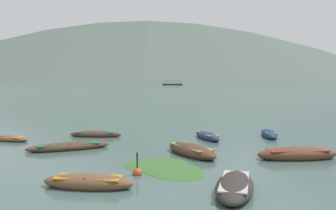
% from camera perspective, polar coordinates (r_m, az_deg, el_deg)
% --- Properties ---
extents(ground_plane, '(6000.00, 6000.00, 0.00)m').
position_cam_1_polar(ground_plane, '(1506.90, -1.28, 3.98)').
color(ground_plane, '#425B56').
extents(mountain_1, '(819.02, 819.02, 193.65)m').
position_cam_1_polar(mountain_1, '(1636.39, -19.39, 7.15)').
color(mountain_1, '#4C5B56').
rests_on(mountain_1, ground).
extents(mountain_2, '(1995.76, 1995.76, 483.50)m').
position_cam_1_polar(mountain_2, '(1700.50, -2.39, 12.16)').
color(mountain_2, '#56665B').
rests_on(mountain_2, ground).
extents(rowboat_0, '(3.82, 1.48, 0.68)m').
position_cam_1_polar(rowboat_0, '(17.96, 19.30, -7.16)').
color(rowboat_0, brown).
rests_on(rowboat_0, ground).
extents(rowboat_1, '(2.06, 3.73, 0.59)m').
position_cam_1_polar(rowboat_1, '(12.36, 10.23, -12.24)').
color(rowboat_1, '#2D2826').
rests_on(rowboat_1, ground).
extents(rowboat_2, '(3.33, 1.21, 0.47)m').
position_cam_1_polar(rowboat_2, '(23.79, -11.07, -4.43)').
color(rowboat_2, '#4C3323').
rests_on(rowboat_2, ground).
extents(rowboat_3, '(2.80, 3.86, 0.65)m').
position_cam_1_polar(rowboat_3, '(17.90, 3.62, -7.00)').
color(rowboat_3, '#4C3323').
rests_on(rowboat_3, ground).
extents(rowboat_5, '(4.30, 2.59, 0.48)m').
position_cam_1_polar(rowboat_5, '(19.80, -15.07, -6.21)').
color(rowboat_5, '#4C3323').
rests_on(rowboat_5, ground).
extents(rowboat_6, '(3.22, 1.48, 0.57)m').
position_cam_1_polar(rowboat_6, '(12.95, -12.17, -11.54)').
color(rowboat_6, brown).
rests_on(rowboat_6, ground).
extents(rowboat_7, '(3.30, 1.99, 0.40)m').
position_cam_1_polar(rowboat_7, '(23.85, -23.74, -4.73)').
color(rowboat_7, brown).
rests_on(rowboat_7, ground).
extents(rowboat_8, '(1.28, 3.26, 0.51)m').
position_cam_1_polar(rowboat_8, '(24.29, 15.31, -4.30)').
color(rowboat_8, navy).
rests_on(rowboat_8, ground).
extents(rowboat_9, '(1.63, 3.17, 0.52)m').
position_cam_1_polar(rowboat_9, '(22.65, 6.09, -4.77)').
color(rowboat_9, navy).
rests_on(rowboat_9, ground).
extents(ferry_1, '(11.33, 5.68, 2.54)m').
position_cam_1_polar(ferry_1, '(204.93, 0.71, 3.22)').
color(ferry_1, '#2D2826').
rests_on(ferry_1, ground).
extents(mooring_buoy, '(0.37, 0.37, 0.97)m').
position_cam_1_polar(mooring_buoy, '(14.30, -4.76, -10.30)').
color(mooring_buoy, '#DB4C1E').
rests_on(mooring_buoy, ground).
extents(weed_patch_0, '(3.83, 3.89, 0.14)m').
position_cam_1_polar(weed_patch_0, '(15.84, -1.69, -9.22)').
color(weed_patch_0, '#38662D').
rests_on(weed_patch_0, ground).
extents(weed_patch_2, '(3.52, 4.21, 0.14)m').
position_cam_1_polar(weed_patch_2, '(15.02, 0.49, -9.96)').
color(weed_patch_2, '#38662D').
rests_on(weed_patch_2, ground).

